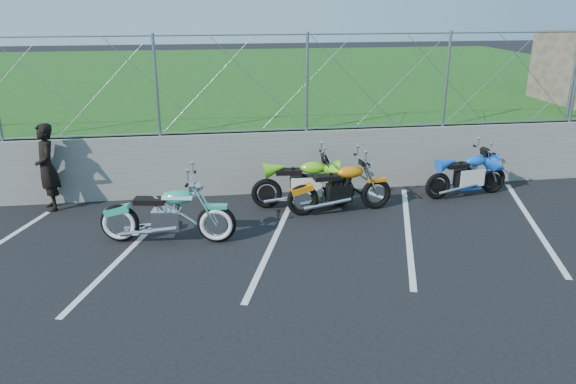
{
  "coord_description": "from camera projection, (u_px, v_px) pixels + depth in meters",
  "views": [
    {
      "loc": [
        -1.1,
        -7.82,
        3.93
      ],
      "look_at": [
        0.28,
        1.3,
        0.73
      ],
      "focal_mm": 35.0,
      "sensor_mm": 36.0,
      "label": 1
    }
  ],
  "objects": [
    {
      "name": "cruiser_turquoise",
      "position": [
        169.0,
        217.0,
        9.41
      ],
      "size": [
        2.29,
        0.72,
        1.15
      ],
      "rotation": [
        0.0,
        0.0,
        -0.17
      ],
      "color": "black",
      "rests_on": "ground"
    },
    {
      "name": "chain_link_fence",
      "position": [
        258.0,
        84.0,
        11.26
      ],
      "size": [
        28.0,
        0.03,
        2.0
      ],
      "color": "gray",
      "rests_on": "retaining_wall"
    },
    {
      "name": "naked_orange",
      "position": [
        342.0,
        190.0,
        10.75
      ],
      "size": [
        2.1,
        0.71,
        1.05
      ],
      "rotation": [
        0.0,
        0.0,
        0.09
      ],
      "color": "black",
      "rests_on": "ground"
    },
    {
      "name": "ground",
      "position": [
        283.0,
        264.0,
        8.75
      ],
      "size": [
        90.0,
        90.0,
        0.0
      ],
      "primitive_type": "plane",
      "color": "black",
      "rests_on": "ground"
    },
    {
      "name": "person_standing",
      "position": [
        47.0,
        167.0,
        10.76
      ],
      "size": [
        0.61,
        0.73,
        1.7
      ],
      "primitive_type": "imported",
      "rotation": [
        0.0,
        0.0,
        -1.19
      ],
      "color": "black",
      "rests_on": "ground"
    },
    {
      "name": "retaining_wall",
      "position": [
        259.0,
        163.0,
        11.8
      ],
      "size": [
        30.0,
        0.22,
        1.3
      ],
      "primitive_type": "cube",
      "color": "slate",
      "rests_on": "ground"
    },
    {
      "name": "sportbike_green",
      "position": [
        305.0,
        185.0,
        11.0
      ],
      "size": [
        2.05,
        0.73,
        1.06
      ],
      "rotation": [
        0.0,
        0.0,
        -0.07
      ],
      "color": "black",
      "rests_on": "ground"
    },
    {
      "name": "sportbike_blue",
      "position": [
        468.0,
        176.0,
        11.64
      ],
      "size": [
        1.89,
        0.67,
        0.98
      ],
      "rotation": [
        0.0,
        0.0,
        0.15
      ],
      "color": "black",
      "rests_on": "ground"
    },
    {
      "name": "parking_lines",
      "position": [
        343.0,
        234.0,
        9.85
      ],
      "size": [
        18.29,
        4.31,
        0.01
      ],
      "color": "silver",
      "rests_on": "ground"
    },
    {
      "name": "grass_field",
      "position": [
        232.0,
        90.0,
        21.15
      ],
      "size": [
        30.0,
        20.0,
        1.3
      ],
      "primitive_type": "cube",
      "color": "#194813",
      "rests_on": "ground"
    }
  ]
}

